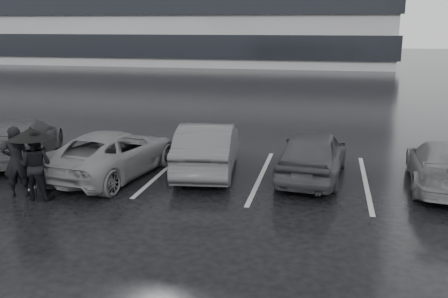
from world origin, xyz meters
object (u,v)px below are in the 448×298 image
at_px(car_west_b, 113,153).
at_px(car_east, 445,165).
at_px(car_west_a, 208,147).
at_px(car_main, 313,154).
at_px(car_west_c, 23,139).
at_px(pedestrian_left, 16,161).
at_px(pedestrian_right, 36,166).

xyz_separation_m(car_west_b, car_east, (8.73, 0.74, -0.03)).
xyz_separation_m(car_west_a, car_west_b, (-2.47, -0.88, -0.08)).
relative_size(car_main, car_west_c, 0.91).
bearing_deg(car_west_b, car_west_a, -151.09).
bearing_deg(car_west_a, pedestrian_left, 29.00).
bearing_deg(car_east, car_west_c, 3.66).
distance_m(car_west_c, pedestrian_right, 3.98).
relative_size(car_main, car_west_b, 0.88).
bearing_deg(car_east, pedestrian_right, 21.41).
height_order(car_east, pedestrian_right, pedestrian_right).
bearing_deg(car_east, pedestrian_left, 20.10).
distance_m(car_west_c, pedestrian_left, 3.59).
relative_size(car_west_b, pedestrian_left, 2.61).
relative_size(car_west_a, car_east, 1.03).
xyz_separation_m(car_east, pedestrian_left, (-10.29, -2.83, 0.27)).
bearing_deg(pedestrian_right, car_east, -165.79).
xyz_separation_m(car_main, car_west_b, (-5.40, -0.86, -0.05)).
height_order(car_west_b, car_west_c, car_west_c).
height_order(car_main, pedestrian_right, pedestrian_right).
bearing_deg(car_west_c, car_east, 159.62).
bearing_deg(car_main, car_east, -176.60).
distance_m(car_east, pedestrian_right, 10.15).
height_order(pedestrian_left, pedestrian_right, pedestrian_left).
bearing_deg(car_west_b, pedestrian_left, 62.58).
distance_m(car_main, pedestrian_right, 7.07).
bearing_deg(car_west_c, car_west_a, 159.78).
height_order(car_main, pedestrian_left, pedestrian_left).
xyz_separation_m(car_west_b, car_west_c, (-3.42, 0.97, 0.01)).
bearing_deg(car_main, pedestrian_left, 28.42).
xyz_separation_m(car_west_a, car_east, (6.26, -0.13, -0.10)).
bearing_deg(pedestrian_right, car_west_b, -117.05).
xyz_separation_m(car_main, car_west_c, (-8.82, 0.11, -0.04)).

